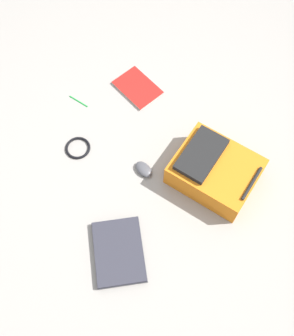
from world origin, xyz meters
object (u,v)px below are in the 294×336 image
backpack (214,170)px  cable_coil (78,148)px  laptop (119,252)px  book_red (138,88)px  computer_mouse (144,169)px  pen_black (78,101)px

backpack → cable_coil: bearing=-73.7°
backpack → laptop: 0.63m
laptop → book_red: laptop is taller
laptop → computer_mouse: 0.46m
backpack → book_red: backpack is taller
laptop → backpack: bearing=159.8°
backpack → laptop: backpack is taller
laptop → computer_mouse: (-0.44, -0.11, 0.00)m
backpack → pen_black: (-0.05, -0.88, -0.08)m
book_red → computer_mouse: 0.54m
book_red → computer_mouse: (0.45, 0.30, 0.01)m
computer_mouse → pen_black: size_ratio=0.82×
book_red → cable_coil: book_red is taller
book_red → cable_coil: bearing=-8.9°
laptop → cable_coil: size_ratio=2.93×
book_red → pen_black: 0.35m
computer_mouse → laptop: bearing=-145.8°
book_red → cable_coil: (0.51, -0.08, -0.00)m
cable_coil → computer_mouse: bearing=99.3°
cable_coil → pen_black: (-0.26, -0.17, -0.00)m
book_red → pen_black: size_ratio=2.32×
cable_coil → pen_black: size_ratio=1.04×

